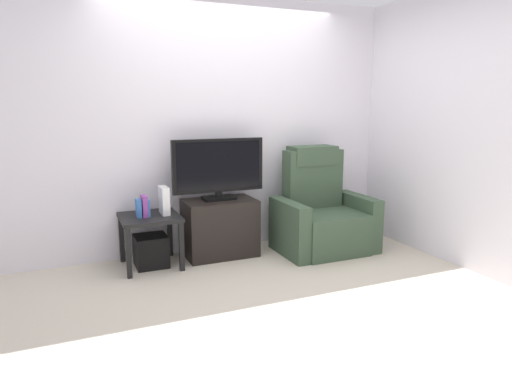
# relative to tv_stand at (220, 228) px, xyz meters

# --- Properties ---
(ground_plane) EXTENTS (6.40, 6.40, 0.00)m
(ground_plane) POSITION_rel_tv_stand_xyz_m (0.14, -0.85, -0.29)
(ground_plane) COLOR beige
(wall_back) EXTENTS (6.40, 0.06, 2.60)m
(wall_back) POSITION_rel_tv_stand_xyz_m (0.14, 0.28, 1.01)
(wall_back) COLOR silver
(wall_back) RESTS_ON ground
(wall_side) EXTENTS (0.06, 4.48, 2.60)m
(wall_side) POSITION_rel_tv_stand_xyz_m (2.02, -0.85, 1.01)
(wall_side) COLOR silver
(wall_side) RESTS_ON ground
(tv_stand) EXTENTS (0.71, 0.45, 0.58)m
(tv_stand) POSITION_rel_tv_stand_xyz_m (0.00, 0.00, 0.00)
(tv_stand) COLOR black
(tv_stand) RESTS_ON ground
(television) EXTENTS (0.94, 0.20, 0.61)m
(television) POSITION_rel_tv_stand_xyz_m (0.00, 0.02, 0.61)
(television) COLOR black
(television) RESTS_ON tv_stand
(recliner_armchair) EXTENTS (0.98, 0.78, 1.08)m
(recliner_armchair) POSITION_rel_tv_stand_xyz_m (1.06, -0.22, 0.08)
(recliner_armchair) COLOR #384C38
(recliner_armchair) RESTS_ON ground
(side_table) EXTENTS (0.54, 0.54, 0.49)m
(side_table) POSITION_rel_tv_stand_xyz_m (-0.71, -0.05, 0.12)
(side_table) COLOR black
(side_table) RESTS_ON ground
(subwoofer_box) EXTENTS (0.30, 0.30, 0.30)m
(subwoofer_box) POSITION_rel_tv_stand_xyz_m (-0.71, -0.05, -0.14)
(subwoofer_box) COLOR black
(subwoofer_box) RESTS_ON ground
(book_leftmost) EXTENTS (0.04, 0.12, 0.17)m
(book_leftmost) POSITION_rel_tv_stand_xyz_m (-0.81, -0.07, 0.29)
(book_leftmost) COLOR #3366B2
(book_leftmost) RESTS_ON side_table
(book_middle) EXTENTS (0.05, 0.13, 0.20)m
(book_middle) POSITION_rel_tv_stand_xyz_m (-0.76, -0.07, 0.30)
(book_middle) COLOR purple
(book_middle) RESTS_ON side_table
(book_rightmost) EXTENTS (0.03, 0.12, 0.17)m
(book_rightmost) POSITION_rel_tv_stand_xyz_m (-0.73, -0.07, 0.29)
(book_rightmost) COLOR #3366B2
(book_rightmost) RESTS_ON side_table
(game_console) EXTENTS (0.07, 0.20, 0.26)m
(game_console) POSITION_rel_tv_stand_xyz_m (-0.56, -0.04, 0.34)
(game_console) COLOR white
(game_console) RESTS_ON side_table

